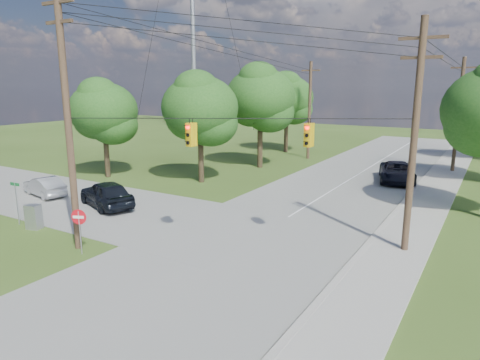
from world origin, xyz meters
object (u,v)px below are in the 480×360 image
Objects in this scene: car_cross_dark at (106,194)px; control_cabinet at (34,217)px; pole_north_e at (458,114)px; car_main_north at (397,172)px; pole_sw at (68,117)px; pole_north_w at (309,110)px; pole_ne at (414,136)px; car_cross_silver at (45,186)px; do_not_enter_sign at (79,221)px.

car_cross_dark reaches higher than control_cabinet.
control_cabinet is at bearing -121.63° from pole_north_e.
car_main_north is at bearing 42.62° from control_cabinet.
pole_sw is at bearing -22.18° from control_cabinet.
pole_north_w is 24.69m from car_cross_dark.
pole_ne is 24.24m from car_cross_silver.
car_cross_dark is 4.98m from control_cabinet.
pole_sw is 2.93× the size of car_cross_silver.
pole_sw is at bearing -128.31° from car_main_north.
do_not_enter_sign is (0.79, -0.46, -4.64)m from pole_sw.
car_cross_dark reaches higher than car_cross_silver.
control_cabinet is at bearing 144.59° from do_not_enter_sign.
pole_north_e and pole_north_w have the same top height.
pole_ne is 15.54m from do_not_enter_sign.
car_main_north is at bearing 160.68° from car_cross_dark.
car_cross_silver is 12.39m from do_not_enter_sign.
pole_north_w is (-0.40, 29.60, -1.10)m from pole_sw.
do_not_enter_sign is at bearing -30.28° from pole_sw.
pole_north_e is 4.63× the size of do_not_enter_sign.
pole_north_w is at bearing 180.00° from pole_north_e.
pole_north_w is 30.29m from do_not_enter_sign.
car_cross_dark is (-4.26, 5.58, -5.33)m from pole_sw.
car_cross_silver is at bearing -174.42° from pole_ne.
pole_ne reaches higher than car_cross_silver.
control_cabinet is (-0.10, -4.98, -0.22)m from car_cross_dark.
pole_ne reaches higher than pole_north_e.
car_cross_silver is at bearing -66.73° from car_cross_dark.
pole_north_w reaches higher than car_cross_silver.
pole_sw reaches higher than car_cross_silver.
car_main_north is at bearing 44.48° from do_not_enter_sign.
pole_ne is 4.86× the size of do_not_enter_sign.
pole_north_w is at bearing -168.66° from car_cross_dark.
car_cross_dark is 2.34× the size of do_not_enter_sign.
control_cabinet is (-3.96, -29.00, -4.45)m from pole_north_w.
do_not_enter_sign reaches higher than car_cross_silver.
car_cross_dark is at bearing 74.47° from control_cabinet.
pole_north_w is 7.40× the size of control_cabinet.
car_cross_dark is (-17.76, -24.02, -4.24)m from pole_north_e.
pole_sw reaches higher than car_main_north.
pole_ne is at bearing -90.00° from pole_north_e.
pole_ne is 7.77× the size of control_cabinet.
pole_sw reaches higher than do_not_enter_sign.
pole_north_w is at bearing 169.81° from car_cross_silver.
pole_north_e is 1.77× the size of car_main_north.
car_main_north reaches higher than car_cross_silver.
pole_north_e is 7.40× the size of control_cabinet.
control_cabinet is (-17.86, -7.00, -4.79)m from pole_ne.
pole_ne reaches higher than do_not_enter_sign.
car_cross_silver is at bearing -111.86° from pole_north_w.
car_cross_dark is at bearing 127.34° from pole_sw.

